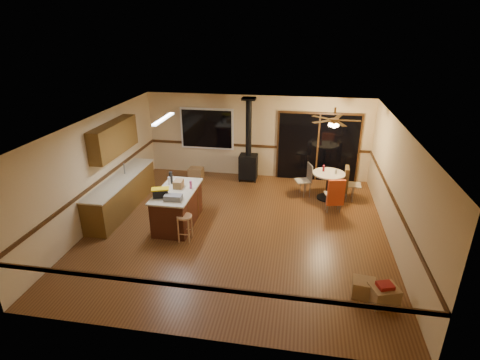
% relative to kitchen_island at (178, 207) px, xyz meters
% --- Properties ---
extents(floor, '(7.00, 7.00, 0.00)m').
position_rel_kitchen_island_xyz_m(floor, '(1.50, 0.00, -0.45)').
color(floor, brown).
rests_on(floor, ground).
extents(ceiling, '(7.00, 7.00, 0.00)m').
position_rel_kitchen_island_xyz_m(ceiling, '(1.50, 0.00, 2.15)').
color(ceiling, silver).
rests_on(ceiling, ground).
extents(wall_back, '(7.00, 0.00, 7.00)m').
position_rel_kitchen_island_xyz_m(wall_back, '(1.50, 3.50, 0.85)').
color(wall_back, '#CDB282').
rests_on(wall_back, ground).
extents(wall_front, '(7.00, 0.00, 7.00)m').
position_rel_kitchen_island_xyz_m(wall_front, '(1.50, -3.50, 0.85)').
color(wall_front, '#CDB282').
rests_on(wall_front, ground).
extents(wall_left, '(0.00, 7.00, 7.00)m').
position_rel_kitchen_island_xyz_m(wall_left, '(-2.00, 0.00, 0.85)').
color(wall_left, '#CDB282').
rests_on(wall_left, ground).
extents(wall_right, '(0.00, 7.00, 7.00)m').
position_rel_kitchen_island_xyz_m(wall_right, '(5.00, 0.00, 0.85)').
color(wall_right, '#CDB282').
rests_on(wall_right, ground).
extents(chair_rail, '(7.00, 7.00, 0.08)m').
position_rel_kitchen_island_xyz_m(chair_rail, '(1.50, 0.00, 0.55)').
color(chair_rail, '#3A220E').
rests_on(chair_rail, ground).
extents(window, '(1.72, 0.10, 1.32)m').
position_rel_kitchen_island_xyz_m(window, '(-0.10, 3.45, 1.05)').
color(window, black).
rests_on(window, ground).
extents(sliding_door, '(2.52, 0.10, 2.10)m').
position_rel_kitchen_island_xyz_m(sliding_door, '(3.40, 3.45, 0.60)').
color(sliding_door, black).
rests_on(sliding_door, ground).
extents(lower_cabinets, '(0.60, 3.00, 0.86)m').
position_rel_kitchen_island_xyz_m(lower_cabinets, '(-1.70, 0.50, -0.02)').
color(lower_cabinets, brown).
rests_on(lower_cabinets, ground).
extents(countertop, '(0.64, 3.04, 0.04)m').
position_rel_kitchen_island_xyz_m(countertop, '(-1.70, 0.50, 0.43)').
color(countertop, beige).
rests_on(countertop, lower_cabinets).
extents(upper_cabinets, '(0.35, 2.00, 0.80)m').
position_rel_kitchen_island_xyz_m(upper_cabinets, '(-1.83, 0.70, 1.45)').
color(upper_cabinets, brown).
rests_on(upper_cabinets, ground).
extents(kitchen_island, '(0.88, 1.68, 0.90)m').
position_rel_kitchen_island_xyz_m(kitchen_island, '(0.00, 0.00, 0.00)').
color(kitchen_island, '#411C10').
rests_on(kitchen_island, ground).
extents(wood_stove, '(0.55, 0.50, 2.52)m').
position_rel_kitchen_island_xyz_m(wood_stove, '(1.30, 3.05, 0.28)').
color(wood_stove, black).
rests_on(wood_stove, ground).
extents(ceiling_fan, '(0.24, 0.24, 0.55)m').
position_rel_kitchen_island_xyz_m(ceiling_fan, '(3.70, 2.08, 1.76)').
color(ceiling_fan, brown).
rests_on(ceiling_fan, ceiling).
extents(fluorescent_strip, '(0.10, 1.20, 0.04)m').
position_rel_kitchen_island_xyz_m(fluorescent_strip, '(-0.30, 0.30, 2.11)').
color(fluorescent_strip, white).
rests_on(fluorescent_strip, ceiling).
extents(toolbox_grey, '(0.41, 0.24, 0.12)m').
position_rel_kitchen_island_xyz_m(toolbox_grey, '(0.10, -0.52, 0.51)').
color(toolbox_grey, slate).
rests_on(toolbox_grey, kitchen_island).
extents(toolbox_black, '(0.38, 0.28, 0.19)m').
position_rel_kitchen_island_xyz_m(toolbox_black, '(-0.24, -0.42, 0.54)').
color(toolbox_black, black).
rests_on(toolbox_black, kitchen_island).
extents(toolbox_yellow_lid, '(0.44, 0.32, 0.03)m').
position_rel_kitchen_island_xyz_m(toolbox_yellow_lid, '(-0.24, -0.42, 0.65)').
color(toolbox_yellow_lid, gold).
rests_on(toolbox_yellow_lid, toolbox_black).
extents(box_on_island, '(0.21, 0.29, 0.19)m').
position_rel_kitchen_island_xyz_m(box_on_island, '(0.00, 0.17, 0.54)').
color(box_on_island, olive).
rests_on(box_on_island, kitchen_island).
extents(bottle_dark, '(0.11, 0.11, 0.31)m').
position_rel_kitchen_island_xyz_m(bottle_dark, '(-0.26, 0.38, 0.60)').
color(bottle_dark, black).
rests_on(bottle_dark, kitchen_island).
extents(bottle_pink, '(0.08, 0.08, 0.20)m').
position_rel_kitchen_island_xyz_m(bottle_pink, '(0.31, 0.17, 0.54)').
color(bottle_pink, '#D84C8C').
rests_on(bottle_pink, kitchen_island).
extents(bottle_white, '(0.08, 0.08, 0.20)m').
position_rel_kitchen_island_xyz_m(bottle_white, '(-0.29, 0.32, 0.54)').
color(bottle_white, white).
rests_on(bottle_white, kitchen_island).
extents(bar_stool, '(0.45, 0.45, 0.64)m').
position_rel_kitchen_island_xyz_m(bar_stool, '(0.41, -0.73, -0.13)').
color(bar_stool, tan).
rests_on(bar_stool, floor).
extents(blue_bucket, '(0.41, 0.41, 0.27)m').
position_rel_kitchen_island_xyz_m(blue_bucket, '(0.11, -0.52, -0.32)').
color(blue_bucket, '#0C4AAF').
rests_on(blue_bucket, floor).
extents(dining_table, '(0.90, 0.90, 0.78)m').
position_rel_kitchen_island_xyz_m(dining_table, '(3.70, 2.08, 0.08)').
color(dining_table, black).
rests_on(dining_table, ground).
extents(glass_red, '(0.09, 0.09, 0.18)m').
position_rel_kitchen_island_xyz_m(glass_red, '(3.55, 2.18, 0.41)').
color(glass_red, '#590C14').
rests_on(glass_red, dining_table).
extents(glass_cream, '(0.08, 0.08, 0.15)m').
position_rel_kitchen_island_xyz_m(glass_cream, '(3.88, 2.03, 0.40)').
color(glass_cream, beige).
rests_on(glass_cream, dining_table).
extents(chair_left, '(0.51, 0.51, 0.51)m').
position_rel_kitchen_island_xyz_m(chair_left, '(3.10, 2.21, 0.14)').
color(chair_left, tan).
rests_on(chair_left, ground).
extents(chair_near, '(0.51, 0.54, 0.70)m').
position_rel_kitchen_island_xyz_m(chair_near, '(3.84, 1.20, 0.14)').
color(chair_near, tan).
rests_on(chair_near, ground).
extents(chair_right, '(0.48, 0.44, 0.70)m').
position_rel_kitchen_island_xyz_m(chair_right, '(4.22, 2.14, 0.14)').
color(chair_right, tan).
rests_on(chair_right, ground).
extents(box_under_window, '(0.46, 0.37, 0.35)m').
position_rel_kitchen_island_xyz_m(box_under_window, '(-0.37, 2.90, -0.28)').
color(box_under_window, olive).
rests_on(box_under_window, floor).
extents(box_corner_a, '(0.57, 0.52, 0.35)m').
position_rel_kitchen_island_xyz_m(box_corner_a, '(4.49, -2.17, -0.28)').
color(box_corner_a, olive).
rests_on(box_corner_a, floor).
extents(box_corner_b, '(0.44, 0.38, 0.33)m').
position_rel_kitchen_island_xyz_m(box_corner_b, '(4.17, -2.01, -0.29)').
color(box_corner_b, olive).
rests_on(box_corner_b, floor).
extents(box_small_red, '(0.32, 0.29, 0.07)m').
position_rel_kitchen_island_xyz_m(box_small_red, '(4.49, -2.17, -0.06)').
color(box_small_red, maroon).
rests_on(box_small_red, box_corner_a).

